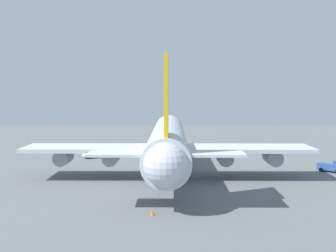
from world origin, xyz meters
name	(u,v)px	position (x,y,z in m)	size (l,w,h in m)	color
ground_plane	(168,175)	(0.00, 0.00, 0.00)	(244.81, 244.81, 0.00)	slate
cargo_airplane	(168,142)	(-0.06, 0.00, 6.35)	(61.20, 51.83, 20.62)	silver
catering_truck	(93,153)	(21.83, 18.02, 1.23)	(4.66, 5.33, 2.39)	silver
fuel_truck	(333,167)	(3.17, -32.00, 1.15)	(4.99, 4.88, 2.41)	#2D5193
safety_cone_nose	(176,153)	(27.54, -1.69, 0.34)	(0.48, 0.48, 0.69)	orange
safety_cone_tail	(152,212)	(-27.54, 1.72, 0.38)	(0.53, 0.53, 0.75)	orange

